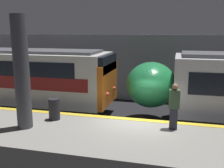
% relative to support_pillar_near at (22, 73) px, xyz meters
% --- Properties ---
extents(ground_plane, '(120.00, 120.00, 0.00)m').
position_rel_support_pillar_near_xyz_m(ground_plane, '(3.85, 1.95, -3.07)').
color(ground_plane, black).
extents(platform, '(40.00, 3.58, 1.05)m').
position_rel_support_pillar_near_xyz_m(platform, '(3.85, 0.16, -2.55)').
color(platform, gray).
rests_on(platform, ground).
extents(station_rear_barrier, '(50.00, 0.15, 4.26)m').
position_rel_support_pillar_near_xyz_m(station_rear_barrier, '(3.85, 8.57, -0.94)').
color(station_rear_barrier, '#939399').
rests_on(station_rear_barrier, ground).
extents(support_pillar_near, '(0.54, 0.54, 4.05)m').
position_rel_support_pillar_near_xyz_m(support_pillar_near, '(0.00, 0.00, 0.00)').
color(support_pillar_near, '#47474C').
rests_on(support_pillar_near, platform).
extents(person_walking, '(0.38, 0.24, 1.67)m').
position_rel_support_pillar_near_xyz_m(person_walking, '(5.27, 1.14, -1.14)').
color(person_walking, '#2D2D38').
rests_on(person_walking, platform).
extents(trash_bin, '(0.44, 0.44, 0.85)m').
position_rel_support_pillar_near_xyz_m(trash_bin, '(0.66, 1.05, -1.60)').
color(trash_bin, '#232328').
rests_on(trash_bin, platform).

